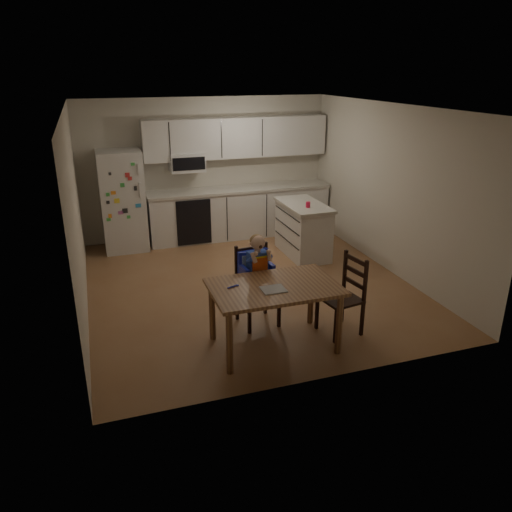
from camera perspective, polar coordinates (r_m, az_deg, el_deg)
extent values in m
cube|color=#8F5D39|center=(7.33, -0.90, -3.24)|extent=(4.50, 5.00, 0.01)
cube|color=beige|center=(9.27, -5.70, 9.96)|extent=(4.50, 0.02, 2.50)
cube|color=beige|center=(6.62, -19.92, 4.36)|extent=(0.02, 5.00, 2.50)
cube|color=beige|center=(7.87, 14.99, 7.39)|extent=(0.02, 5.00, 2.50)
cube|color=white|center=(6.71, -1.02, 16.68)|extent=(4.50, 5.00, 0.01)
cube|color=silver|center=(8.81, -15.00, 6.10)|extent=(0.72, 0.70, 1.70)
cube|color=silver|center=(9.31, -1.91, 4.90)|extent=(3.34, 0.60, 0.86)
cube|color=beige|center=(9.19, -1.93, 7.64)|extent=(3.37, 0.62, 0.05)
cube|color=black|center=(8.81, -7.08, 3.82)|extent=(0.60, 0.02, 0.80)
cube|color=silver|center=(9.15, -2.26, 13.39)|extent=(3.34, 0.34, 0.70)
cube|color=silver|center=(8.97, -7.91, 10.60)|extent=(0.60, 0.38, 0.33)
cube|color=silver|center=(8.38, 5.38, 2.90)|extent=(0.57, 1.14, 0.84)
cube|color=beige|center=(8.25, 5.48, 5.82)|extent=(0.63, 1.20, 0.05)
cylinder|color=red|center=(8.02, 5.96, 5.85)|extent=(0.07, 0.07, 0.09)
cube|color=brown|center=(5.46, 2.12, -3.58)|extent=(1.40, 0.90, 0.04)
cylinder|color=brown|center=(5.15, -3.05, -9.92)|extent=(0.07, 0.07, 0.71)
cylinder|color=brown|center=(5.78, -5.04, -6.32)|extent=(0.07, 0.07, 0.71)
cylinder|color=brown|center=(5.56, 9.48, -7.72)|extent=(0.07, 0.07, 0.71)
cylinder|color=brown|center=(6.15, 6.30, -4.63)|extent=(0.07, 0.07, 0.71)
cube|color=#A3A2A7|center=(5.35, 1.99, -3.83)|extent=(0.26, 0.22, 0.01)
cylinder|color=#232DC2|center=(5.41, -2.74, -3.52)|extent=(0.12, 0.06, 0.02)
cube|color=black|center=(6.07, 0.20, -3.91)|extent=(0.47, 0.47, 0.03)
cube|color=black|center=(5.94, -0.76, -6.98)|extent=(0.04, 0.04, 0.43)
cube|color=black|center=(6.26, -2.19, -5.45)|extent=(0.04, 0.04, 0.43)
cube|color=black|center=(6.09, 2.64, -6.27)|extent=(0.04, 0.04, 0.43)
cube|color=black|center=(6.40, 1.07, -4.82)|extent=(0.04, 0.04, 0.43)
cube|color=black|center=(6.12, -0.55, -0.89)|extent=(0.43, 0.08, 0.51)
cube|color=#232DC2|center=(6.04, 0.20, -3.33)|extent=(0.42, 0.39, 0.10)
cube|color=#232DC2|center=(6.07, -0.36, -0.88)|extent=(0.40, 0.10, 0.35)
cube|color=#60A5E3|center=(6.00, 0.28, -2.89)|extent=(0.33, 0.29, 0.02)
cube|color=#2A4AA7|center=(5.94, 0.16, -0.71)|extent=(0.24, 0.17, 0.27)
cube|color=red|center=(5.88, 0.43, -1.02)|extent=(0.20, 0.03, 0.21)
sphere|color=beige|center=(5.84, 0.20, 1.55)|extent=(0.19, 0.19, 0.17)
ellipsoid|color=olive|center=(5.83, 0.20, 1.73)|extent=(0.19, 0.18, 0.15)
cube|color=black|center=(5.95, 9.62, -4.86)|extent=(0.48, 0.48, 0.03)
cube|color=black|center=(6.09, 6.98, -6.48)|extent=(0.04, 0.04, 0.42)
cube|color=black|center=(6.29, 9.85, -5.69)|extent=(0.04, 0.04, 0.42)
cube|color=black|center=(5.82, 9.11, -7.97)|extent=(0.04, 0.04, 0.42)
cube|color=black|center=(6.03, 12.03, -7.08)|extent=(0.04, 0.04, 0.42)
cube|color=black|center=(5.96, 11.23, -2.17)|extent=(0.10, 0.42, 0.50)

